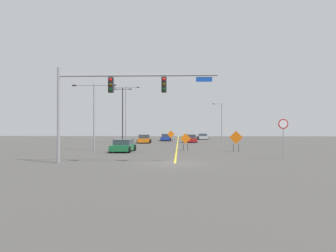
{
  "coord_description": "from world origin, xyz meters",
  "views": [
    {
      "loc": [
        0.31,
        -21.03,
        2.4
      ],
      "look_at": [
        -1.31,
        22.67,
        2.72
      ],
      "focal_mm": 32.92,
      "sensor_mm": 36.0,
      "label": 1
    }
  ],
  "objects": [
    {
      "name": "street_lamp_far_left",
      "position": [
        -8.86,
        28.22,
        5.15
      ],
      "size": [
        2.94,
        0.24,
        8.86
      ],
      "color": "black",
      "rests_on": "ground"
    },
    {
      "name": "stop_sign",
      "position": [
        8.31,
        2.98,
        2.18
      ],
      "size": [
        0.76,
        0.07,
        3.11
      ],
      "color": "gray",
      "rests_on": "ground"
    },
    {
      "name": "ground",
      "position": [
        0.0,
        0.0,
        0.0
      ],
      "size": [
        144.75,
        144.75,
        0.0
      ],
      "primitive_type": "plane",
      "color": "#4C4947"
    },
    {
      "name": "car_silver_near",
      "position": [
        5.19,
        44.66,
        0.61
      ],
      "size": [
        2.22,
        4.03,
        1.27
      ],
      "color": "#B7BABF",
      "rests_on": "ground"
    },
    {
      "name": "construction_sign_median_near",
      "position": [
        0.96,
        12.13,
        1.19
      ],
      "size": [
        1.17,
        0.11,
        1.88
      ],
      "color": "orange",
      "rests_on": "ground"
    },
    {
      "name": "car_red_far",
      "position": [
        2.13,
        31.14,
        0.64
      ],
      "size": [
        2.2,
        4.2,
        1.36
      ],
      "color": "red",
      "rests_on": "ground"
    },
    {
      "name": "street_lamp_near_right",
      "position": [
        -8.76,
        30.64,
        5.6
      ],
      "size": [
        4.6,
        0.24,
        9.47
      ],
      "color": "gray",
      "rests_on": "ground"
    },
    {
      "name": "construction_sign_left_lane",
      "position": [
        -1.11,
        29.64,
        1.3
      ],
      "size": [
        1.24,
        0.16,
        2.04
      ],
      "color": "orange",
      "rests_on": "ground"
    },
    {
      "name": "car_green_approaching",
      "position": [
        -5.45,
        10.36,
        0.62
      ],
      "size": [
        2.17,
        4.47,
        1.28
      ],
      "color": "#196B38",
      "rests_on": "ground"
    },
    {
      "name": "construction_sign_right_lane",
      "position": [
        6.1,
        10.67,
        1.36
      ],
      "size": [
        1.36,
        0.19,
        2.14
      ],
      "color": "orange",
      "rests_on": "ground"
    },
    {
      "name": "street_lamp_near_left",
      "position": [
        -8.93,
        11.93,
        4.42
      ],
      "size": [
        4.79,
        0.24,
        7.2
      ],
      "color": "gray",
      "rests_on": "ground"
    },
    {
      "name": "street_lamp_mid_left",
      "position": [
        9.05,
        44.08,
        4.27
      ],
      "size": [
        2.01,
        0.24,
        7.69
      ],
      "color": "gray",
      "rests_on": "ground"
    },
    {
      "name": "traffic_signal_assembly",
      "position": [
        -4.38,
        -0.01,
        4.87
      ],
      "size": [
        11.1,
        0.44,
        6.63
      ],
      "color": "gray",
      "rests_on": "ground"
    },
    {
      "name": "road_centre_stripe",
      "position": [
        0.0,
        40.21,
        0.0
      ],
      "size": [
        0.16,
        80.42,
        0.01
      ],
      "color": "yellow",
      "rests_on": "ground"
    },
    {
      "name": "car_orange_mid",
      "position": [
        -5.38,
        28.73,
        0.66
      ],
      "size": [
        2.15,
        3.89,
        1.37
      ],
      "color": "orange",
      "rests_on": "ground"
    },
    {
      "name": "car_blue_passing",
      "position": [
        -2.28,
        38.07,
        0.61
      ],
      "size": [
        1.94,
        4.58,
        1.32
      ],
      "color": "#1E389E",
      "rests_on": "ground"
    }
  ]
}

